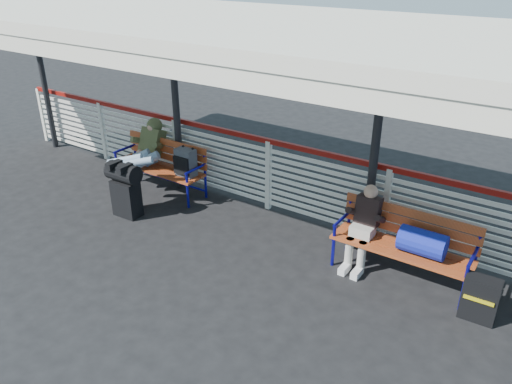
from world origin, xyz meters
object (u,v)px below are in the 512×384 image
Objects in this scene: traveler_man at (140,156)px; companion_person at (363,226)px; bench_right at (413,241)px; bench_left at (169,161)px; suitcase_side at (480,299)px; luggage_stack at (125,187)px.

traveler_man is 4.07m from companion_person.
bench_right is at bearing 0.74° from companion_person.
companion_person is at bearing 1.55° from traveler_man.
suitcase_side is at bearing -5.72° from bench_left.
traveler_man reaches higher than luggage_stack.
luggage_stack is at bearing -167.93° from companion_person.
luggage_stack is 0.56× the size of traveler_man.
traveler_man is (-4.74, -0.12, 0.15)m from bench_right.
companion_person is (4.07, 0.11, -0.14)m from traveler_man.
luggage_stack is at bearing -169.63° from bench_right.
suitcase_side is (1.60, -0.30, -0.32)m from companion_person.
bench_left is at bearing 177.06° from bench_right.
companion_person reaches higher than suitcase_side.
luggage_stack is 0.51× the size of bench_right.
traveler_man is at bearing 114.42° from luggage_stack.
companion_person is (-0.67, -0.01, 0.00)m from bench_right.
bench_right is at bearing 159.91° from suitcase_side.
companion_person is (3.72, 0.80, 0.10)m from luggage_stack.
luggage_stack is 1.66× the size of suitcase_side.
bench_right is (4.40, 0.80, 0.09)m from luggage_stack.
luggage_stack is at bearing -63.30° from traveler_man.
traveler_man is (-0.36, -0.34, 0.14)m from bench_left.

